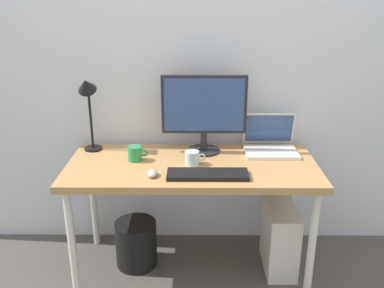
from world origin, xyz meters
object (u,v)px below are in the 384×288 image
(laptop, at_px, (270,142))
(monitor, at_px, (204,109))
(desk_lamp, at_px, (87,97))
(keyboard, at_px, (208,174))
(computer_tower, at_px, (279,238))
(desk, at_px, (192,173))
(wastebasket, at_px, (136,243))
(glass_cup, at_px, (193,158))
(coffee_mug, at_px, (135,153))
(mouse, at_px, (152,173))

(laptop, bearing_deg, monitor, -177.58)
(monitor, relative_size, desk_lamp, 1.06)
(keyboard, relative_size, computer_tower, 1.05)
(desk, distance_m, wastebasket, 0.61)
(glass_cup, bearing_deg, wastebasket, 173.00)
(coffee_mug, bearing_deg, glass_cup, -9.87)
(laptop, relative_size, desk_lamp, 0.66)
(monitor, xyz_separation_m, desk_lamp, (-0.70, 0.00, 0.08))
(computer_tower, xyz_separation_m, wastebasket, (-0.90, 0.02, -0.06))
(glass_cup, bearing_deg, keyboard, -63.93)
(desk, bearing_deg, glass_cup, -75.17)
(keyboard, bearing_deg, mouse, 179.53)
(glass_cup, bearing_deg, laptop, 24.96)
(glass_cup, bearing_deg, computer_tower, 2.08)
(desk_lamp, height_order, mouse, desk_lamp)
(monitor, bearing_deg, glass_cup, -107.99)
(desk, relative_size, glass_cup, 12.36)
(desk, distance_m, desk_lamp, 0.77)
(monitor, xyz_separation_m, keyboard, (0.01, -0.37, -0.26))
(mouse, relative_size, glass_cup, 0.77)
(mouse, distance_m, glass_cup, 0.27)
(wastebasket, bearing_deg, desk_lamp, 148.93)
(desk, distance_m, coffee_mug, 0.35)
(laptop, bearing_deg, coffee_mug, -168.61)
(desk, relative_size, laptop, 4.54)
(laptop, bearing_deg, computer_tower, -73.68)
(desk, xyz_separation_m, desk_lamp, (-0.63, 0.19, 0.41))
(mouse, bearing_deg, desk, 40.14)
(laptop, distance_m, desk_lamp, 1.15)
(coffee_mug, bearing_deg, monitor, 20.01)
(desk, xyz_separation_m, glass_cup, (0.00, -0.02, 0.10))
(laptop, bearing_deg, wastebasket, -167.89)
(desk_lamp, xyz_separation_m, wastebasket, (0.27, -0.16, -0.91))
(desk, relative_size, desk_lamp, 2.99)
(coffee_mug, bearing_deg, desk_lamp, 152.95)
(laptop, relative_size, coffee_mug, 2.72)
(laptop, relative_size, mouse, 3.56)
(desk, distance_m, monitor, 0.39)
(glass_cup, height_order, computer_tower, glass_cup)
(laptop, distance_m, glass_cup, 0.53)
(mouse, xyz_separation_m, glass_cup, (0.22, 0.16, 0.02))
(keyboard, relative_size, coffee_mug, 3.75)
(computer_tower, bearing_deg, keyboard, -157.98)
(glass_cup, xyz_separation_m, wastebasket, (-0.36, 0.04, -0.61))
(laptop, height_order, glass_cup, laptop)
(glass_cup, height_order, wastebasket, glass_cup)
(keyboard, distance_m, coffee_mug, 0.48)
(keyboard, height_order, mouse, mouse)
(monitor, xyz_separation_m, coffee_mug, (-0.41, -0.15, -0.23))
(keyboard, bearing_deg, desk, 115.14)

